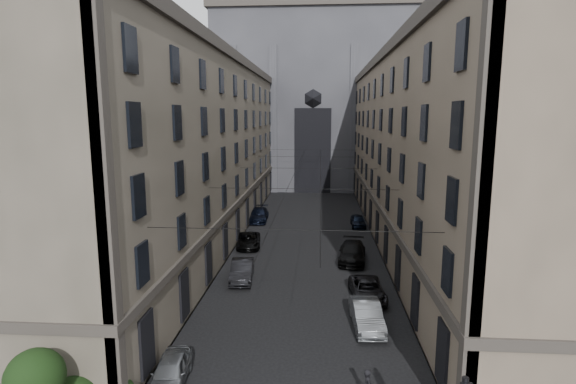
% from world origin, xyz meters
% --- Properties ---
extents(sidewalk_left, '(7.00, 80.00, 0.15)m').
position_xyz_m(sidewalk_left, '(-10.50, 36.00, 0.07)').
color(sidewalk_left, '#383533').
rests_on(sidewalk_left, ground).
extents(sidewalk_right, '(7.00, 80.00, 0.15)m').
position_xyz_m(sidewalk_right, '(10.50, 36.00, 0.07)').
color(sidewalk_right, '#383533').
rests_on(sidewalk_right, ground).
extents(building_left, '(13.60, 60.60, 18.85)m').
position_xyz_m(building_left, '(-13.44, 36.00, 9.34)').
color(building_left, '#494338').
rests_on(building_left, ground).
extents(building_right, '(13.60, 60.60, 18.85)m').
position_xyz_m(building_right, '(13.44, 36.00, 9.34)').
color(building_right, brown).
rests_on(building_right, ground).
extents(gothic_tower, '(35.00, 23.00, 58.00)m').
position_xyz_m(gothic_tower, '(0.00, 74.96, 17.80)').
color(gothic_tower, '#2D2D33').
rests_on(gothic_tower, ground).
extents(tram_wires, '(14.00, 60.00, 0.43)m').
position_xyz_m(tram_wires, '(0.00, 35.63, 7.25)').
color(tram_wires, black).
rests_on(tram_wires, ground).
extents(car_left_near, '(2.04, 4.20, 1.38)m').
position_xyz_m(car_left_near, '(-5.79, 8.83, 0.69)').
color(car_left_near, gray).
rests_on(car_left_near, ground).
extents(car_left_midnear, '(2.11, 4.91, 1.57)m').
position_xyz_m(car_left_midnear, '(-4.77, 22.92, 0.79)').
color(car_left_midnear, black).
rests_on(car_left_midnear, ground).
extents(car_left_midfar, '(2.82, 5.12, 1.36)m').
position_xyz_m(car_left_midfar, '(-5.68, 31.87, 0.68)').
color(car_left_midfar, black).
rests_on(car_left_midfar, ground).
extents(car_left_far, '(2.40, 5.52, 1.58)m').
position_xyz_m(car_left_far, '(-6.20, 42.91, 0.79)').
color(car_left_far, black).
rests_on(car_left_far, ground).
extents(car_right_near, '(1.95, 4.86, 1.57)m').
position_xyz_m(car_right_near, '(4.20, 15.56, 0.78)').
color(car_right_near, gray).
rests_on(car_right_near, ground).
extents(car_right_midnear, '(2.51, 5.03, 1.37)m').
position_xyz_m(car_right_midnear, '(4.69, 19.89, 0.68)').
color(car_right_midnear, black).
rests_on(car_right_midnear, ground).
extents(car_right_midfar, '(2.83, 5.81, 1.63)m').
position_xyz_m(car_right_midfar, '(4.20, 28.22, 0.81)').
color(car_right_midfar, black).
rests_on(car_right_midfar, ground).
extents(car_right_far, '(1.68, 4.08, 1.38)m').
position_xyz_m(car_right_far, '(5.75, 40.92, 0.69)').
color(car_right_far, black).
rests_on(car_right_far, ground).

